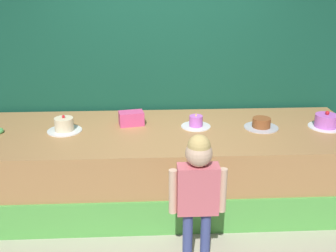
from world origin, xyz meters
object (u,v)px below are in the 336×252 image
at_px(child_figure, 198,185).
at_px(pink_box, 131,118).
at_px(cake_center_right, 261,124).
at_px(cake_center_left, 196,123).
at_px(cake_far_right, 326,121).
at_px(cake_far_left, 64,125).

relative_size(child_figure, pink_box, 4.62).
height_order(child_figure, pink_box, child_figure).
distance_m(child_figure, cake_center_right, 1.40).
relative_size(child_figure, cake_center_left, 3.81).
distance_m(cake_center_right, cake_far_right, 0.68).
xyz_separation_m(pink_box, cake_far_right, (2.04, -0.18, -0.01)).
height_order(cake_far_left, cake_far_right, cake_far_right).
bearing_deg(cake_far_right, child_figure, -142.71).
bearing_deg(cake_center_right, child_figure, -124.95).
bearing_deg(cake_far_left, cake_center_right, -0.32).
relative_size(pink_box, cake_far_left, 0.73).
xyz_separation_m(cake_center_left, cake_far_right, (1.36, -0.09, 0.02)).
height_order(cake_center_right, cake_far_right, cake_far_right).
relative_size(pink_box, cake_center_left, 0.83).
bearing_deg(child_figure, cake_far_left, 136.87).
relative_size(cake_far_left, cake_far_right, 0.98).
bearing_deg(pink_box, child_figure, -66.98).
height_order(cake_far_left, cake_center_right, cake_far_left).
distance_m(pink_box, cake_far_left, 0.70).
bearing_deg(cake_far_left, cake_far_right, -0.65).
bearing_deg(cake_far_right, cake_center_right, 178.39).
bearing_deg(cake_center_right, cake_far_left, 179.68).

